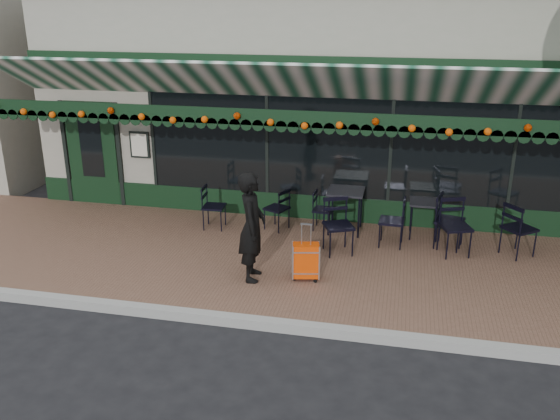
% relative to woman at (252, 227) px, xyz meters
% --- Properties ---
extents(ground, '(80.00, 80.00, 0.00)m').
position_rel_woman_xyz_m(ground, '(0.58, -1.14, -1.02)').
color(ground, black).
rests_on(ground, ground).
extents(sidewalk, '(18.00, 4.00, 0.15)m').
position_rel_woman_xyz_m(sidewalk, '(0.58, 0.86, -0.95)').
color(sidewalk, brown).
rests_on(sidewalk, ground).
extents(curb, '(18.00, 0.16, 0.15)m').
position_rel_woman_xyz_m(curb, '(0.58, -1.22, -0.95)').
color(curb, '#9E9E99').
rests_on(curb, ground).
extents(restaurant_building, '(12.00, 9.60, 4.50)m').
position_rel_woman_xyz_m(restaurant_building, '(0.58, 6.70, 1.25)').
color(restaurant_building, '#A59E8F').
rests_on(restaurant_building, ground).
extents(woman, '(0.51, 0.69, 1.74)m').
position_rel_woman_xyz_m(woman, '(0.00, 0.00, 0.00)').
color(woman, black).
rests_on(woman, sidewalk).
extents(suitcase, '(0.45, 0.31, 0.94)m').
position_rel_woman_xyz_m(suitcase, '(0.83, 0.12, -0.56)').
color(suitcase, '#E54007').
rests_on(suitcase, sidewalk).
extents(cafe_table_a, '(0.56, 0.56, 0.69)m').
position_rel_woman_xyz_m(cafe_table_a, '(2.67, 2.35, -0.25)').
color(cafe_table_a, black).
rests_on(cafe_table_a, sidewalk).
extents(cafe_table_b, '(0.67, 0.67, 0.82)m').
position_rel_woman_xyz_m(cafe_table_b, '(1.21, 2.30, -0.13)').
color(cafe_table_b, black).
rests_on(cafe_table_b, sidewalk).
extents(chair_a_left, '(0.48, 0.48, 0.91)m').
position_rel_woman_xyz_m(chair_a_left, '(2.10, 1.79, -0.42)').
color(chair_a_left, black).
rests_on(chair_a_left, sidewalk).
extents(chair_a_right, '(0.59, 0.59, 0.97)m').
position_rel_woman_xyz_m(chair_a_right, '(3.10, 1.93, -0.38)').
color(chair_a_right, black).
rests_on(chair_a_right, sidewalk).
extents(chair_a_front, '(0.63, 0.63, 0.99)m').
position_rel_woman_xyz_m(chair_a_front, '(3.18, 1.62, -0.38)').
color(chair_a_front, black).
rests_on(chair_a_front, sidewalk).
extents(chair_a_extra, '(0.67, 0.67, 0.96)m').
position_rel_woman_xyz_m(chair_a_extra, '(4.25, 1.82, -0.39)').
color(chair_a_extra, black).
rests_on(chair_a_extra, sidewalk).
extents(chair_b_left, '(0.54, 0.54, 0.82)m').
position_rel_woman_xyz_m(chair_b_left, '(-0.08, 2.15, -0.46)').
color(chair_b_left, black).
rests_on(chair_b_left, sidewalk).
extents(chair_b_right, '(0.41, 0.41, 0.77)m').
position_rel_woman_xyz_m(chair_b_right, '(0.79, 2.32, -0.49)').
color(chair_b_right, black).
rests_on(chair_b_right, sidewalk).
extents(chair_b_front, '(0.65, 0.65, 0.98)m').
position_rel_woman_xyz_m(chair_b_front, '(1.20, 1.26, -0.38)').
color(chair_b_front, black).
rests_on(chair_b_front, sidewalk).
extents(chair_solo, '(0.45, 0.45, 0.85)m').
position_rel_woman_xyz_m(chair_solo, '(-1.27, 1.95, -0.45)').
color(chair_solo, black).
rests_on(chair_solo, sidewalk).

